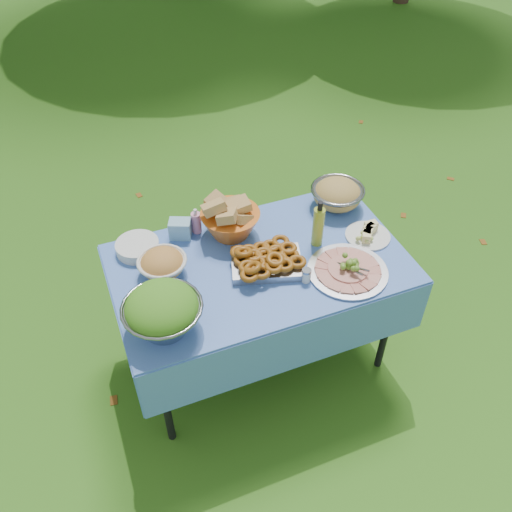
{
  "coord_description": "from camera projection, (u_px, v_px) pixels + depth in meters",
  "views": [
    {
      "loc": [
        -0.74,
        -1.81,
        2.63
      ],
      "look_at": [
        -0.02,
        0.0,
        0.81
      ],
      "focal_mm": 38.0,
      "sensor_mm": 36.0,
      "label": 1
    }
  ],
  "objects": [
    {
      "name": "picnic_table",
      "position": [
        259.0,
        313.0,
        2.96
      ],
      "size": [
        1.46,
        0.86,
        0.76
      ],
      "primitive_type": "cube",
      "color": "#84B2FF",
      "rests_on": "ground"
    },
    {
      "name": "bread_bowl",
      "position": [
        230.0,
        218.0,
        2.8
      ],
      "size": [
        0.35,
        0.35,
        0.21
      ],
      "primitive_type": null,
      "rotation": [
        0.0,
        0.0,
        0.13
      ],
      "color": "orange",
      "rests_on": "picnic_table"
    },
    {
      "name": "shaker",
      "position": [
        306.0,
        275.0,
        2.59
      ],
      "size": [
        0.05,
        0.05,
        0.07
      ],
      "primitive_type": "cylinder",
      "rotation": [
        0.0,
        0.0,
        -0.16
      ],
      "color": "silver",
      "rests_on": "picnic_table"
    },
    {
      "name": "ground",
      "position": [
        259.0,
        355.0,
        3.22
      ],
      "size": [
        80.0,
        80.0,
        0.0
      ],
      "primitive_type": "plane",
      "color": "#19390A",
      "rests_on": "ground"
    },
    {
      "name": "charcuterie_platter",
      "position": [
        348.0,
        266.0,
        2.62
      ],
      "size": [
        0.48,
        0.48,
        0.09
      ],
      "primitive_type": "cylinder",
      "rotation": [
        0.0,
        0.0,
        -0.23
      ],
      "color": "#A3A4AA",
      "rests_on": "picnic_table"
    },
    {
      "name": "pasta_bowl_steel",
      "position": [
        337.0,
        194.0,
        2.99
      ],
      "size": [
        0.36,
        0.36,
        0.16
      ],
      "primitive_type": null,
      "rotation": [
        0.0,
        0.0,
        -0.29
      ],
      "color": "gray",
      "rests_on": "picnic_table"
    },
    {
      "name": "pasta_bowl_white",
      "position": [
        162.0,
        264.0,
        2.6
      ],
      "size": [
        0.29,
        0.29,
        0.13
      ],
      "primitive_type": null,
      "rotation": [
        0.0,
        0.0,
        -0.28
      ],
      "color": "silver",
      "rests_on": "picnic_table"
    },
    {
      "name": "wipes_box",
      "position": [
        180.0,
        229.0,
        2.81
      ],
      "size": [
        0.13,
        0.12,
        0.1
      ],
      "primitive_type": "cube",
      "rotation": [
        0.0,
        0.0,
        -0.41
      ],
      "color": "#7EB4CB",
      "rests_on": "picnic_table"
    },
    {
      "name": "oil_bottle",
      "position": [
        318.0,
        223.0,
        2.72
      ],
      "size": [
        0.07,
        0.07,
        0.27
      ],
      "primitive_type": "cylinder",
      "rotation": [
        0.0,
        0.0,
        0.26
      ],
      "color": "#A0B330",
      "rests_on": "picnic_table"
    },
    {
      "name": "fried_tray",
      "position": [
        267.0,
        260.0,
        2.65
      ],
      "size": [
        0.4,
        0.33,
        0.08
      ],
      "primitive_type": "cube",
      "rotation": [
        0.0,
        0.0,
        -0.3
      ],
      "color": "#A5A4A8",
      "rests_on": "picnic_table"
    },
    {
      "name": "cheese_plate",
      "position": [
        368.0,
        232.0,
        2.82
      ],
      "size": [
        0.28,
        0.28,
        0.06
      ],
      "primitive_type": "cylinder",
      "rotation": [
        0.0,
        0.0,
        -0.2
      ],
      "color": "silver",
      "rests_on": "picnic_table"
    },
    {
      "name": "salad_bowl",
      "position": [
        162.0,
        311.0,
        2.32
      ],
      "size": [
        0.38,
        0.38,
        0.23
      ],
      "primitive_type": null,
      "rotation": [
        0.0,
        0.0,
        0.09
      ],
      "color": "gray",
      "rests_on": "picnic_table"
    },
    {
      "name": "plate_stack",
      "position": [
        138.0,
        247.0,
        2.75
      ],
      "size": [
        0.25,
        0.25,
        0.05
      ],
      "primitive_type": "cylinder",
      "rotation": [
        0.0,
        0.0,
        0.16
      ],
      "color": "silver",
      "rests_on": "picnic_table"
    },
    {
      "name": "sanitizer_bottle",
      "position": [
        196.0,
        221.0,
        2.83
      ],
      "size": [
        0.06,
        0.06,
        0.15
      ],
      "primitive_type": "cylinder",
      "rotation": [
        0.0,
        0.0,
        -0.28
      ],
      "color": "pink",
      "rests_on": "picnic_table"
    }
  ]
}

